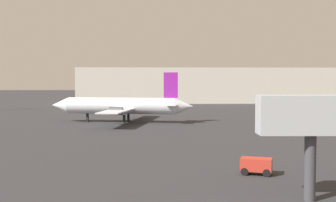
{
  "coord_description": "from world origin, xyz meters",
  "views": [
    {
      "loc": [
        -3.3,
        -12.66,
        7.42
      ],
      "look_at": [
        -0.75,
        50.08,
        4.27
      ],
      "focal_mm": 44.74,
      "sensor_mm": 36.0,
      "label": 1
    }
  ],
  "objects": [
    {
      "name": "baggage_cart",
      "position": [
        4.95,
        19.53,
        0.76
      ],
      "size": [
        2.7,
        2.06,
        1.3
      ],
      "rotation": [
        0.0,
        0.0,
        2.8
      ],
      "color": "red",
      "rests_on": "ground_plane"
    },
    {
      "name": "terminal_building",
      "position": [
        14.88,
        127.67,
        5.66
      ],
      "size": [
        83.06,
        21.82,
        11.32
      ],
      "primitive_type": "cube",
      "color": "beige",
      "rests_on": "ground_plane"
    },
    {
      "name": "airplane_distant",
      "position": [
        -8.36,
        60.47,
        2.92
      ],
      "size": [
        25.46,
        24.23,
        8.73
      ],
      "rotation": [
        0.0,
        0.0,
        2.96
      ],
      "color": "silver",
      "rests_on": "ground_plane"
    }
  ]
}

